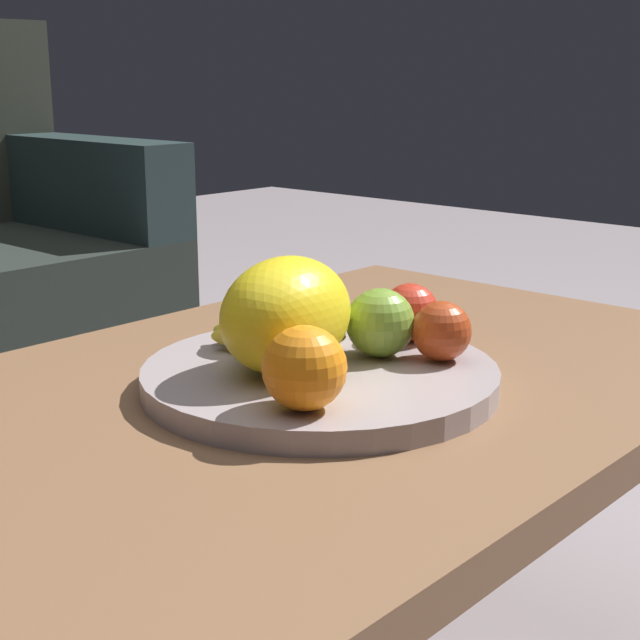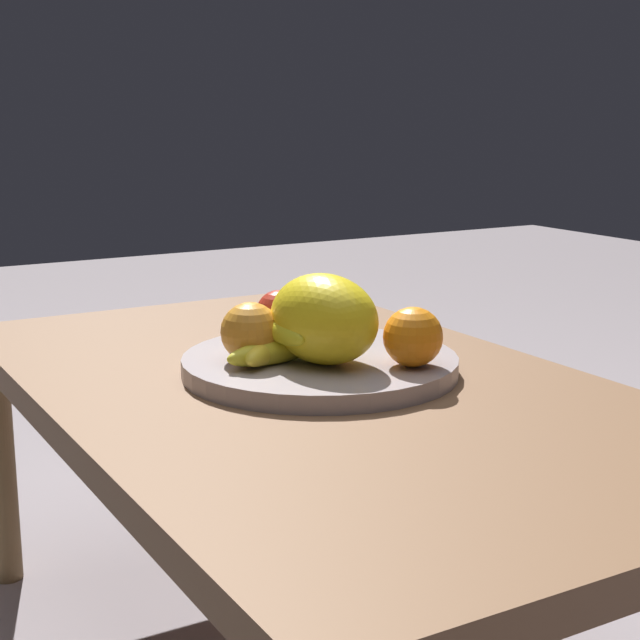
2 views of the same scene
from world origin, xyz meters
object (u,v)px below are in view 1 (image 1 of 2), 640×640
Objects in this scene: apple_front at (442,331)px; orange_left at (304,368)px; fruit_bowl at (320,377)px; melon_large_front at (290,314)px; banana_bunch at (275,330)px; orange_front at (271,311)px; apple_left at (380,323)px; coffee_table at (280,431)px; apple_right at (410,312)px.

orange_left is at bearing 178.64° from apple_front.
melon_large_front is (-0.03, 0.01, 0.07)m from fruit_bowl.
orange_left reaches higher than apple_front.
banana_bunch is at bearing 123.34° from apple_front.
apple_left is (0.05, -0.12, -0.00)m from orange_front.
apple_front is (0.10, -0.08, 0.04)m from fruit_bowl.
apple_front is at bearing -38.21° from coffee_table.
apple_left is at bearing -54.18° from banana_bunch.
apple_left is 0.49× the size of banana_bunch.
coffee_table is 0.13m from melon_large_front.
melon_large_front is at bearing -65.59° from coffee_table.
apple_front is at bearing -36.31° from melon_large_front.
banana_bunch is (0.11, 0.15, -0.01)m from orange_left.
melon_large_front is 1.08× the size of banana_bunch.
apple_left reaches higher than banana_bunch.
melon_large_front is at bearing -122.93° from orange_front.
orange_left is at bearing -144.11° from fruit_bowl.
apple_front is 0.97× the size of apple_right.
melon_large_front is at bearing 143.69° from apple_front.
apple_front reaches higher than coffee_table.
orange_front is at bearing 112.23° from apple_left.
apple_right reaches higher than banana_bunch.
orange_front reaches higher than orange_left.
fruit_bowl is (0.04, -0.03, 0.06)m from coffee_table.
apple_left is 0.12m from banana_bunch.
apple_right is at bearing -4.37° from fruit_bowl.
apple_left is (0.10, -0.04, -0.02)m from melon_large_front.
melon_large_front reaches higher than fruit_bowl.
apple_right is at bearing 61.00° from apple_front.
apple_left is 0.07m from apple_right.
fruit_bowl is at bearing -102.82° from orange_front.
orange_front reaches higher than coffee_table.
coffee_table is 0.17m from orange_left.
orange_front is at bearing 114.54° from apple_front.
orange_front is at bearing 53.16° from orange_left.
coffee_table is 7.70× the size of banana_bunch.
apple_front is at bearing -60.98° from apple_left.
apple_right is (0.17, -0.03, -0.03)m from melon_large_front.
apple_left reaches higher than fruit_bowl.
coffee_table is at bearing 154.53° from apple_left.
melon_large_front reaches higher than coffee_table.
melon_large_front reaches higher than apple_right.
apple_front is at bearing -65.46° from orange_front.
apple_front is at bearing -38.96° from fruit_bowl.
orange_left is 0.51× the size of banana_bunch.
apple_left is at bearing -21.42° from melon_large_front.
banana_bunch reaches higher than coffee_table.
orange_left is (-0.13, -0.17, -0.00)m from orange_front.
orange_left is 1.05× the size of apple_left.
orange_front is (0.02, 0.09, 0.05)m from fruit_bowl.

